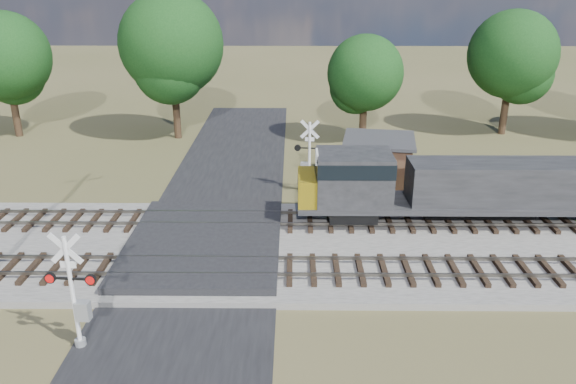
{
  "coord_description": "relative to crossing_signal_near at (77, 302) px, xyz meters",
  "views": [
    {
      "loc": [
        4.12,
        -22.95,
        12.09
      ],
      "look_at": [
        3.89,
        2.0,
        2.35
      ],
      "focal_mm": 35.0,
      "sensor_mm": 36.0,
      "label": 1
    }
  ],
  "objects": [
    {
      "name": "road",
      "position": [
        3.12,
        6.85,
        -1.78
      ],
      "size": [
        7.0,
        60.0,
        0.08
      ],
      "primitive_type": "cube",
      "color": "black",
      "rests_on": "ground"
    },
    {
      "name": "track_near",
      "position": [
        6.25,
        4.85,
        -1.41
      ],
      "size": [
        140.0,
        2.6,
        0.33
      ],
      "color": "black",
      "rests_on": "ballast_bed"
    },
    {
      "name": "crossing_signal_near",
      "position": [
        0.0,
        0.0,
        0.0
      ],
      "size": [
        1.76,
        0.38,
        4.37
      ],
      "rotation": [
        0.0,
        0.0,
        -0.07
      ],
      "color": "silver",
      "rests_on": "ground"
    },
    {
      "name": "track_far",
      "position": [
        6.25,
        9.85,
        -1.41
      ],
      "size": [
        140.0,
        2.6,
        0.33
      ],
      "color": "black",
      "rests_on": "ballast_bed"
    },
    {
      "name": "ground",
      "position": [
        3.12,
        6.85,
        -1.82
      ],
      "size": [
        160.0,
        160.0,
        0.0
      ],
      "primitive_type": "plane",
      "color": "#484A27",
      "rests_on": "ground"
    },
    {
      "name": "treeline",
      "position": [
        6.36,
        26.51,
        4.93
      ],
      "size": [
        82.83,
        9.6,
        11.68
      ],
      "color": "black",
      "rests_on": "ground"
    },
    {
      "name": "crossing_panel",
      "position": [
        3.12,
        7.35,
        -1.5
      ],
      "size": [
        7.0,
        9.0,
        0.62
      ],
      "primitive_type": "cube",
      "color": "#262628",
      "rests_on": "ground"
    },
    {
      "name": "crossing_signal_far",
      "position": [
        8.11,
        14.91,
        0.0
      ],
      "size": [
        1.77,
        0.4,
        4.38
      ],
      "rotation": [
        0.0,
        0.0,
        3.04
      ],
      "color": "silver",
      "rests_on": "ground"
    },
    {
      "name": "ballast_bed",
      "position": [
        13.12,
        7.35,
        -1.67
      ],
      "size": [
        140.0,
        10.0,
        0.3
      ],
      "primitive_type": "cube",
      "color": "gray",
      "rests_on": "ground"
    },
    {
      "name": "equipment_shed",
      "position": [
        12.43,
        16.45,
        -0.36
      ],
      "size": [
        4.83,
        4.83,
        2.88
      ],
      "rotation": [
        0.0,
        0.0,
        -0.16
      ],
      "color": "#49291F",
      "rests_on": "ground"
    }
  ]
}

